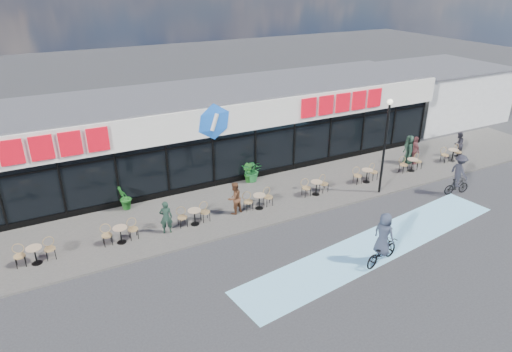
# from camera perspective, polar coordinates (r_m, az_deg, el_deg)

# --- Properties ---
(ground) EXTENTS (120.00, 120.00, 0.00)m
(ground) POSITION_cam_1_polar(r_m,az_deg,el_deg) (19.34, 2.89, -9.45)
(ground) COLOR #28282B
(ground) RESTS_ON ground
(sidewalk) EXTENTS (44.00, 5.00, 0.10)m
(sidewalk) POSITION_cam_1_polar(r_m,az_deg,el_deg) (22.76, -2.79, -3.75)
(sidewalk) COLOR #504D47
(sidewalk) RESTS_ON ground
(bike_lane) EXTENTS (14.17, 4.13, 0.01)m
(bike_lane) POSITION_cam_1_polar(r_m,az_deg,el_deg) (20.42, 14.93, -8.34)
(bike_lane) COLOR #7ECAEF
(bike_lane) RESTS_ON ground
(building) EXTENTS (30.60, 6.57, 4.75)m
(building) POSITION_cam_1_polar(r_m,az_deg,el_deg) (26.51, -7.85, 5.58)
(building) COLOR black
(building) RESTS_ON ground
(neighbour_building) EXTENTS (9.20, 7.20, 4.11)m
(neighbour_building) POSITION_cam_1_polar(r_m,az_deg,el_deg) (38.96, 21.55, 9.74)
(neighbour_building) COLOR silver
(neighbour_building) RESTS_ON ground
(lamp_post) EXTENTS (0.28, 0.28, 5.00)m
(lamp_post) POSITION_cam_1_polar(r_m,az_deg,el_deg) (23.74, 15.89, 4.53)
(lamp_post) COLOR black
(lamp_post) RESTS_ON sidewalk
(bistro_set_1) EXTENTS (1.54, 0.62, 0.90)m
(bistro_set_1) POSITION_cam_1_polar(r_m,az_deg,el_deg) (20.27, -25.92, -8.59)
(bistro_set_1) COLOR tan
(bistro_set_1) RESTS_ON sidewalk
(bistro_set_2) EXTENTS (1.54, 0.62, 0.90)m
(bistro_set_2) POSITION_cam_1_polar(r_m,az_deg,el_deg) (20.42, -16.63, -6.75)
(bistro_set_2) COLOR tan
(bistro_set_2) RESTS_ON sidewalk
(bistro_set_3) EXTENTS (1.54, 0.62, 0.90)m
(bistro_set_3) POSITION_cam_1_polar(r_m,az_deg,el_deg) (21.09, -7.77, -4.81)
(bistro_set_3) COLOR tan
(bistro_set_3) RESTS_ON sidewalk
(bistro_set_4) EXTENTS (1.54, 0.62, 0.90)m
(bistro_set_4) POSITION_cam_1_polar(r_m,az_deg,el_deg) (22.25, 0.31, -2.94)
(bistro_set_4) COLOR tan
(bistro_set_4) RESTS_ON sidewalk
(bistro_set_5) EXTENTS (1.54, 0.62, 0.90)m
(bistro_set_5) POSITION_cam_1_polar(r_m,az_deg,el_deg) (23.83, 7.42, -1.23)
(bistro_set_5) COLOR tan
(bistro_set_5) RESTS_ON sidewalk
(bistro_set_6) EXTENTS (1.54, 0.62, 0.90)m
(bistro_set_6) POSITION_cam_1_polar(r_m,az_deg,el_deg) (25.74, 13.57, 0.27)
(bistro_set_6) COLOR tan
(bistro_set_6) RESTS_ON sidewalk
(bistro_set_7) EXTENTS (1.54, 0.62, 0.90)m
(bistro_set_7) POSITION_cam_1_polar(r_m,az_deg,el_deg) (27.92, 18.81, 1.54)
(bistro_set_7) COLOR tan
(bistro_set_7) RESTS_ON sidewalk
(bistro_set_8) EXTENTS (1.54, 0.62, 0.90)m
(bistro_set_8) POSITION_cam_1_polar(r_m,az_deg,el_deg) (30.31, 23.26, 2.61)
(bistro_set_8) COLOR tan
(bistro_set_8) RESTS_ON sidewalk
(potted_plant_left) EXTENTS (0.88, 0.87, 1.25)m
(potted_plant_left) POSITION_cam_1_polar(r_m,az_deg,el_deg) (22.91, -16.11, -2.65)
(potted_plant_left) COLOR #18561A
(potted_plant_left) RESTS_ON sidewalk
(potted_plant_mid) EXTENTS (1.51, 1.47, 1.27)m
(potted_plant_mid) POSITION_cam_1_polar(r_m,az_deg,el_deg) (25.00, -0.43, 0.71)
(potted_plant_mid) COLOR #1C642B
(potted_plant_mid) RESTS_ON sidewalk
(potted_plant_right) EXTENTS (0.56, 0.65, 1.04)m
(potted_plant_right) POSITION_cam_1_polar(r_m,az_deg,el_deg) (24.97, -1.03, 0.38)
(potted_plant_right) COLOR #175117
(potted_plant_right) RESTS_ON sidewalk
(patron_left) EXTENTS (0.64, 0.51, 1.55)m
(patron_left) POSITION_cam_1_polar(r_m,az_deg,el_deg) (20.44, -11.19, -5.07)
(patron_left) COLOR black
(patron_left) RESTS_ON sidewalk
(patron_right) EXTENTS (0.93, 0.82, 1.60)m
(patron_right) POSITION_cam_1_polar(r_m,az_deg,el_deg) (21.63, -2.71, -2.78)
(patron_right) COLOR #502F1C
(patron_right) RESTS_ON sidewalk
(pedestrian_a) EXTENTS (0.78, 0.98, 1.75)m
(pedestrian_a) POSITION_cam_1_polar(r_m,az_deg,el_deg) (28.83, 18.57, 3.18)
(pedestrian_a) COLOR #1C3225
(pedestrian_a) RESTS_ON sidewalk
(pedestrian_b) EXTENTS (0.68, 1.09, 1.73)m
(pedestrian_b) POSITION_cam_1_polar(r_m,az_deg,el_deg) (28.81, 19.20, 3.06)
(pedestrian_b) COLOR brown
(pedestrian_b) RESTS_ON sidewalk
(pedestrian_c) EXTENTS (0.88, 0.77, 1.54)m
(pedestrian_c) POSITION_cam_1_polar(r_m,az_deg,el_deg) (31.16, 23.95, 3.67)
(pedestrian_c) COLOR black
(pedestrian_c) RESTS_ON sidewalk
(cyclist_a) EXTENTS (2.01, 1.13, 2.23)m
(cyclist_a) POSITION_cam_1_polar(r_m,az_deg,el_deg) (18.91, 15.54, -8.26)
(cyclist_a) COLOR black
(cyclist_a) RESTS_ON ground
(cyclist_b) EXTENTS (1.51, 1.22, 2.19)m
(cyclist_b) POSITION_cam_1_polar(r_m,az_deg,el_deg) (25.84, 24.01, 0.08)
(cyclist_b) COLOR black
(cyclist_b) RESTS_ON ground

